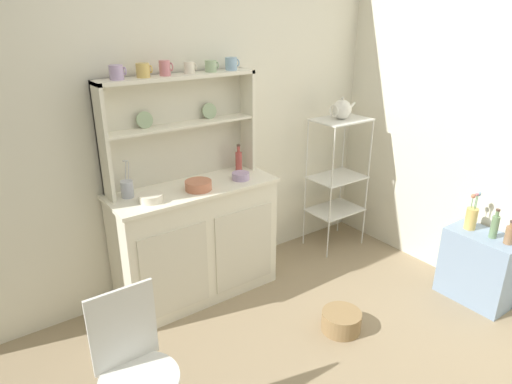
{
  "coord_description": "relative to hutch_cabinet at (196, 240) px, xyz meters",
  "views": [
    {
      "loc": [
        -1.49,
        -1.21,
        1.97
      ],
      "look_at": [
        0.19,
        1.12,
        0.81
      ],
      "focal_mm": 31.61,
      "sensor_mm": 36.0,
      "label": 1
    }
  ],
  "objects": [
    {
      "name": "wall_back",
      "position": [
        0.16,
        0.26,
        0.81
      ],
      "size": [
        3.84,
        0.05,
        2.5
      ],
      "primitive_type": "cube",
      "color": "silver",
      "rests_on": "ground"
    },
    {
      "name": "hutch_cabinet",
      "position": [
        0.0,
        0.0,
        0.0
      ],
      "size": [
        1.17,
        0.45,
        0.85
      ],
      "color": "silver",
      "rests_on": "ground"
    },
    {
      "name": "hutch_shelf_unit",
      "position": [
        0.0,
        0.17,
        0.84
      ],
      "size": [
        1.09,
        0.18,
        0.73
      ],
      "color": "silver",
      "rests_on": "hutch_cabinet"
    },
    {
      "name": "bakers_rack",
      "position": [
        1.36,
        -0.04,
        0.28
      ],
      "size": [
        0.46,
        0.33,
        1.15
      ],
      "color": "silver",
      "rests_on": "ground"
    },
    {
      "name": "side_shelf_blue",
      "position": [
        1.6,
        -1.25,
        -0.18
      ],
      "size": [
        0.28,
        0.48,
        0.52
      ],
      "primitive_type": "cube",
      "color": "#849EBC",
      "rests_on": "ground"
    },
    {
      "name": "wire_chair",
      "position": [
        -0.85,
        -0.97,
        0.08
      ],
      "size": [
        0.36,
        0.36,
        0.85
      ],
      "rotation": [
        0.0,
        0.0,
        -0.48
      ],
      "color": "white",
      "rests_on": "ground"
    },
    {
      "name": "floor_basket",
      "position": [
        0.55,
        -0.93,
        -0.37
      ],
      "size": [
        0.26,
        0.26,
        0.13
      ],
      "primitive_type": "cylinder",
      "color": "#93754C",
      "rests_on": "ground"
    },
    {
      "name": "cup_lilac_0",
      "position": [
        -0.4,
        0.12,
        1.19
      ],
      "size": [
        0.1,
        0.08,
        0.09
      ],
      "color": "#B79ECC",
      "rests_on": "hutch_shelf_unit"
    },
    {
      "name": "cup_gold_1",
      "position": [
        -0.23,
        0.12,
        1.19
      ],
      "size": [
        0.1,
        0.08,
        0.09
      ],
      "color": "#DBB760",
      "rests_on": "hutch_shelf_unit"
    },
    {
      "name": "cup_rose_2",
      "position": [
        -0.09,
        0.12,
        1.2
      ],
      "size": [
        0.08,
        0.07,
        0.09
      ],
      "color": "#D17A84",
      "rests_on": "hutch_shelf_unit"
    },
    {
      "name": "cup_cream_3",
      "position": [
        0.08,
        0.12,
        1.19
      ],
      "size": [
        0.08,
        0.07,
        0.08
      ],
      "color": "silver",
      "rests_on": "hutch_shelf_unit"
    },
    {
      "name": "cup_sage_4",
      "position": [
        0.24,
        0.12,
        1.19
      ],
      "size": [
        0.09,
        0.08,
        0.08
      ],
      "color": "#9EB78E",
      "rests_on": "hutch_shelf_unit"
    },
    {
      "name": "cup_sky_5",
      "position": [
        0.41,
        0.12,
        1.19
      ],
      "size": [
        0.1,
        0.08,
        0.09
      ],
      "color": "#8EB2D1",
      "rests_on": "hutch_shelf_unit"
    },
    {
      "name": "bowl_mixing_large",
      "position": [
        -0.34,
        -0.07,
        0.44
      ],
      "size": [
        0.15,
        0.15,
        0.05
      ],
      "primitive_type": "cylinder",
      "color": "silver",
      "rests_on": "hutch_cabinet"
    },
    {
      "name": "bowl_floral_medium",
      "position": [
        0.0,
        -0.07,
        0.45
      ],
      "size": [
        0.18,
        0.18,
        0.06
      ],
      "primitive_type": "cylinder",
      "color": "#C67556",
      "rests_on": "hutch_cabinet"
    },
    {
      "name": "bowl_cream_small",
      "position": [
        0.34,
        -0.07,
        0.44
      ],
      "size": [
        0.12,
        0.12,
        0.05
      ],
      "primitive_type": "cylinder",
      "color": "#B79ECC",
      "rests_on": "hutch_cabinet"
    },
    {
      "name": "jam_bottle",
      "position": [
        0.43,
        0.09,
        0.5
      ],
      "size": [
        0.05,
        0.05,
        0.2
      ],
      "color": "#B74C47",
      "rests_on": "hutch_cabinet"
    },
    {
      "name": "utensil_jar",
      "position": [
        -0.43,
        0.08,
        0.47
      ],
      "size": [
        0.08,
        0.08,
        0.24
      ],
      "color": "#B2B7C6",
      "rests_on": "hutch_cabinet"
    },
    {
      "name": "porcelain_teapot",
      "position": [
        1.36,
        -0.04,
        0.79
      ],
      "size": [
        0.25,
        0.16,
        0.18
      ],
      "color": "white",
      "rests_on": "bakers_rack"
    },
    {
      "name": "flower_vase",
      "position": [
        1.6,
        -1.13,
        0.18
      ],
      "size": [
        0.08,
        0.08,
        0.29
      ],
      "color": "#DBB760",
      "rests_on": "side_shelf_blue"
    },
    {
      "name": "oil_bottle",
      "position": [
        1.6,
        -1.29,
        0.17
      ],
      "size": [
        0.05,
        0.05,
        0.21
      ],
      "color": "#6B8C60",
      "rests_on": "side_shelf_blue"
    },
    {
      "name": "vinegar_bottle",
      "position": [
        1.6,
        -1.4,
        0.15
      ],
      "size": [
        0.06,
        0.06,
        0.17
      ],
      "color": "#99704C",
      "rests_on": "side_shelf_blue"
    }
  ]
}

